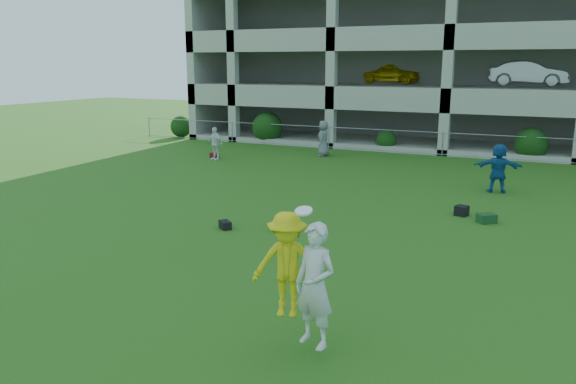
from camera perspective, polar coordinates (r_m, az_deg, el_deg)
The scene contains 13 objects.
ground at distance 11.20m, azimuth -1.86°, elevation -10.63°, with size 100.00×100.00×0.00m, color #235114.
bystander_b at distance 26.87m, azimuth -7.43°, elevation 4.91°, with size 0.91×0.38×1.55m, color white.
bystander_c at distance 27.79m, azimuth 3.62°, elevation 5.45°, with size 0.85×0.55×1.74m, color slate.
bystander_d at distance 21.15m, azimuth 20.58°, elevation 2.31°, with size 1.63×0.52×1.76m, color #1F5190.
bag_red_a at distance 15.44m, azimuth -0.53°, elevation -3.39°, with size 0.55×0.30×0.28m, color #5D2210.
bag_black_b at distance 15.66m, azimuth -6.41°, elevation -3.34°, with size 0.40×0.25×0.22m, color black.
bag_green_c at distance 17.13m, azimuth 19.51°, elevation -2.53°, with size 0.50×0.35×0.26m, color #133312.
crate_d at distance 17.70m, azimuth 17.22°, elevation -1.82°, with size 0.35×0.35×0.30m, color black.
bag_red_f at distance 27.57m, azimuth -7.48°, elevation 3.73°, with size 0.45×0.28×0.24m, color #5D1012.
frisbee_contest at distance 8.88m, azimuth 0.90°, elevation -8.09°, with size 1.58×0.95×2.19m.
parking_garage at distance 37.18m, azimuth 18.30°, elevation 14.67°, with size 30.00×14.00×12.00m.
fence at distance 28.80m, azimuth 15.43°, elevation 4.75°, with size 36.06×0.06×1.20m.
shrub_row at distance 29.01m, azimuth 24.78°, elevation 5.88°, with size 34.38×2.52×3.50m.
Camera 1 is at (4.64, -9.16, 4.48)m, focal length 35.00 mm.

